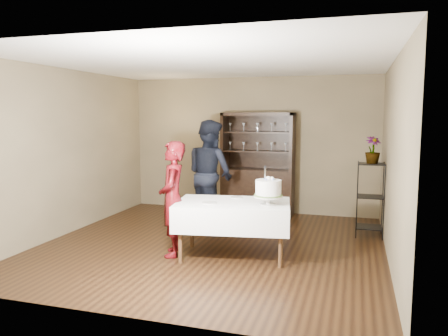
# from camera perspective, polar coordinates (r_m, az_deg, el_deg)

# --- Properties ---
(floor) EXTENTS (5.00, 5.00, 0.00)m
(floor) POSITION_cam_1_polar(r_m,az_deg,el_deg) (6.70, -1.57, -10.00)
(floor) COLOR black
(floor) RESTS_ON ground
(ceiling) EXTENTS (5.00, 5.00, 0.00)m
(ceiling) POSITION_cam_1_polar(r_m,az_deg,el_deg) (6.45, -1.65, 13.59)
(ceiling) COLOR white
(ceiling) RESTS_ON back_wall
(back_wall) EXTENTS (5.00, 0.02, 2.70)m
(back_wall) POSITION_cam_1_polar(r_m,az_deg,el_deg) (8.84, 3.55, 3.02)
(back_wall) COLOR brown
(back_wall) RESTS_ON floor
(wall_left) EXTENTS (0.02, 5.00, 2.70)m
(wall_left) POSITION_cam_1_polar(r_m,az_deg,el_deg) (7.61, -19.77, 1.99)
(wall_left) COLOR brown
(wall_left) RESTS_ON floor
(wall_right) EXTENTS (0.02, 5.00, 2.70)m
(wall_right) POSITION_cam_1_polar(r_m,az_deg,el_deg) (6.13, 21.16, 0.84)
(wall_right) COLOR brown
(wall_right) RESTS_ON floor
(china_hutch) EXTENTS (1.40, 0.48, 2.00)m
(china_hutch) POSITION_cam_1_polar(r_m,az_deg,el_deg) (8.63, 4.43, -1.67)
(china_hutch) COLOR black
(china_hutch) RESTS_ON floor
(plant_etagere) EXTENTS (0.42, 0.42, 1.20)m
(plant_etagere) POSITION_cam_1_polar(r_m,az_deg,el_deg) (7.40, 18.56, -3.55)
(plant_etagere) COLOR black
(plant_etagere) RESTS_ON floor
(cake_table) EXTENTS (1.67, 1.17, 0.77)m
(cake_table) POSITION_cam_1_polar(r_m,az_deg,el_deg) (6.03, 1.17, -6.13)
(cake_table) COLOR white
(cake_table) RESTS_ON floor
(woman) EXTENTS (0.55, 0.67, 1.60)m
(woman) POSITION_cam_1_polar(r_m,az_deg,el_deg) (6.09, -6.72, -4.01)
(woman) COLOR #330504
(woman) RESTS_ON floor
(man) EXTENTS (1.15, 1.09, 1.87)m
(man) POSITION_cam_1_polar(r_m,az_deg,el_deg) (7.60, -1.85, -0.75)
(man) COLOR black
(man) RESTS_ON floor
(cake) EXTENTS (0.44, 0.44, 0.53)m
(cake) POSITION_cam_1_polar(r_m,az_deg,el_deg) (5.78, 5.81, -2.79)
(cake) COLOR beige
(cake) RESTS_ON cake_table
(plate_near) EXTENTS (0.27, 0.27, 0.01)m
(plate_near) POSITION_cam_1_polar(r_m,az_deg,el_deg) (5.89, -1.90, -4.57)
(plate_near) COLOR beige
(plate_near) RESTS_ON cake_table
(plate_far) EXTENTS (0.24, 0.24, 0.01)m
(plate_far) POSITION_cam_1_polar(r_m,az_deg,el_deg) (6.28, 1.69, -3.86)
(plate_far) COLOR beige
(plate_far) RESTS_ON cake_table
(potted_plant) EXTENTS (0.33, 0.33, 0.43)m
(potted_plant) POSITION_cam_1_polar(r_m,az_deg,el_deg) (7.26, 18.85, 2.23)
(potted_plant) COLOR #506F34
(potted_plant) RESTS_ON plant_etagere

